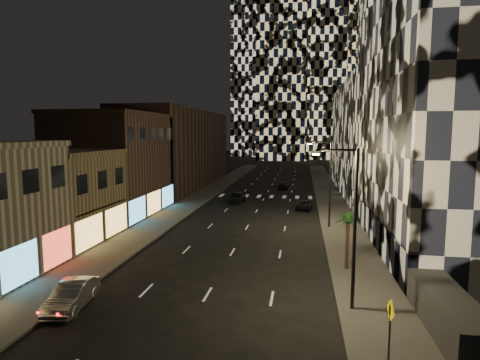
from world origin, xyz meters
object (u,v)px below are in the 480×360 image
(car_dark_midlane, at_px, (237,197))
(car_dark_rightlane, at_px, (304,205))
(streetlight_near, at_px, (351,217))
(ped_sign, at_px, (390,320))
(car_dark_oncoming, at_px, (284,185))
(streetlight_far, at_px, (328,178))
(palm_tree, at_px, (348,223))
(car_silver_parked, at_px, (72,295))

(car_dark_midlane, xyz_separation_m, car_dark_rightlane, (9.51, -4.05, -0.20))
(streetlight_near, distance_m, ped_sign, 6.40)
(car_dark_oncoming, relative_size, car_dark_rightlane, 1.09)
(streetlight_near, xyz_separation_m, car_dark_rightlane, (-2.35, 30.04, -4.80))
(streetlight_far, height_order, car_dark_midlane, streetlight_far)
(streetlight_near, height_order, ped_sign, streetlight_near)
(car_dark_midlane, bearing_deg, car_dark_rightlane, -15.93)
(ped_sign, height_order, palm_tree, palm_tree)
(streetlight_near, relative_size, car_dark_rightlane, 2.25)
(palm_tree, bearing_deg, car_dark_oncoming, 98.74)
(car_silver_parked, xyz_separation_m, car_dark_rightlane, (13.21, 32.10, -0.19))
(car_dark_oncoming, bearing_deg, car_silver_parked, 82.00)
(streetlight_near, height_order, car_silver_parked, streetlight_near)
(car_dark_midlane, xyz_separation_m, car_dark_oncoming, (5.93, 15.52, -0.12))
(streetlight_far, bearing_deg, car_dark_midlane, 130.08)
(streetlight_far, distance_m, palm_tree, 13.29)
(streetlight_near, bearing_deg, streetlight_far, 90.00)
(streetlight_far, bearing_deg, streetlight_near, -90.00)
(car_dark_midlane, bearing_deg, palm_tree, -58.19)
(streetlight_near, xyz_separation_m, streetlight_far, (0.00, 20.00, 0.00))
(streetlight_near, bearing_deg, palm_tree, 84.62)
(streetlight_near, relative_size, car_silver_parked, 1.98)
(streetlight_near, height_order, streetlight_far, same)
(streetlight_far, xyz_separation_m, car_dark_oncoming, (-5.93, 29.61, -4.72))
(streetlight_far, bearing_deg, car_dark_oncoming, 101.32)
(car_dark_oncoming, distance_m, ped_sign, 55.48)
(car_dark_midlane, height_order, palm_tree, palm_tree)
(streetlight_far, xyz_separation_m, car_dark_midlane, (-11.85, 14.09, -4.60))
(car_dark_oncoming, relative_size, palm_tree, 1.06)
(streetlight_far, distance_m, car_silver_parked, 27.38)
(streetlight_far, height_order, palm_tree, streetlight_far)
(car_dark_rightlane, bearing_deg, streetlight_far, -70.73)
(streetlight_far, distance_m, car_dark_oncoming, 30.56)
(streetlight_near, bearing_deg, car_dark_rightlane, 94.47)
(car_silver_parked, height_order, ped_sign, ped_sign)
(car_silver_parked, height_order, palm_tree, palm_tree)
(streetlight_far, xyz_separation_m, car_dark_rightlane, (-2.35, 10.04, -4.80))
(car_dark_rightlane, distance_m, palm_tree, 23.57)
(streetlight_near, bearing_deg, ped_sign, -78.37)
(ped_sign, relative_size, palm_tree, 0.70)
(car_dark_midlane, relative_size, palm_tree, 1.08)
(car_silver_parked, distance_m, ped_sign, 17.05)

